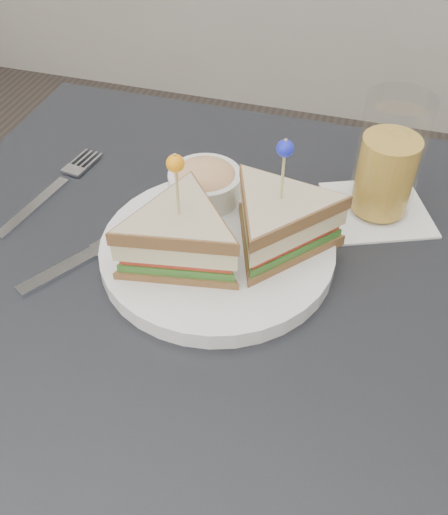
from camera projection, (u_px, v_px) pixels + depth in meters
table at (214, 337)px, 0.69m from camera, size 0.80×0.80×0.75m
plate_meal at (224, 229)px, 0.65m from camera, size 0.35×0.35×0.16m
cutlery_fork at (55, 187)px, 0.77m from camera, size 0.05×0.21×0.01m
cutlery_knife at (102, 248)px, 0.68m from camera, size 0.14×0.22×0.01m
drink_set at (387, 165)px, 0.69m from camera, size 0.16×0.16×0.16m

